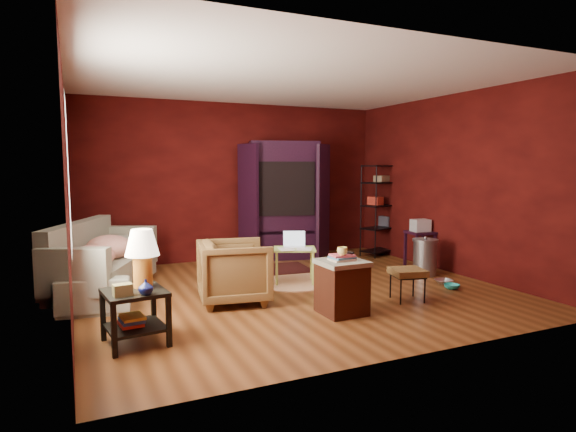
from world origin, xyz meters
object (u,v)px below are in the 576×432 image
hamper (342,286)px  wire_shelving (382,206)px  sofa (101,265)px  laptop_desk (295,252)px  tv_armoire (284,198)px  side_table (139,275)px  armchair (234,268)px

hamper → wire_shelving: bearing=48.2°
sofa → laptop_desk: (2.58, -0.46, 0.06)m
tv_armoire → laptop_desk: bearing=-94.1°
hamper → wire_shelving: (2.56, 2.87, 0.61)m
hamper → sofa: bearing=140.8°
side_table → wire_shelving: 5.57m
laptop_desk → armchair: bearing=-128.8°
armchair → tv_armoire: tv_armoire is taller
sofa → hamper: size_ratio=2.89×
hamper → tv_armoire: size_ratio=0.33×
laptop_desk → wire_shelving: size_ratio=0.43×
side_table → tv_armoire: size_ratio=0.51×
sofa → side_table: (0.24, -1.96, 0.25)m
armchair → sofa: bearing=63.7°
sofa → armchair: size_ratio=2.41×
side_table → laptop_desk: side_table is taller
sofa → laptop_desk: sofa is taller
sofa → hamper: bearing=-120.2°
laptop_desk → wire_shelving: bearing=51.2°
tv_armoire → sofa: bearing=-142.1°
armchair → wire_shelving: (3.54, 1.92, 0.51)m
hamper → tv_armoire: bearing=77.3°
sofa → wire_shelving: 5.12m
sofa → laptop_desk: 2.62m
armchair → hamper: (0.98, -0.95, -0.10)m
hamper → laptop_desk: (0.12, 1.55, 0.13)m
armchair → wire_shelving: 4.06m
armchair → wire_shelving: wire_shelving is taller
sofa → side_table: side_table is taller
side_table → hamper: size_ratio=1.53×
hamper → side_table: bearing=178.9°
tv_armoire → side_table: bearing=-116.9°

